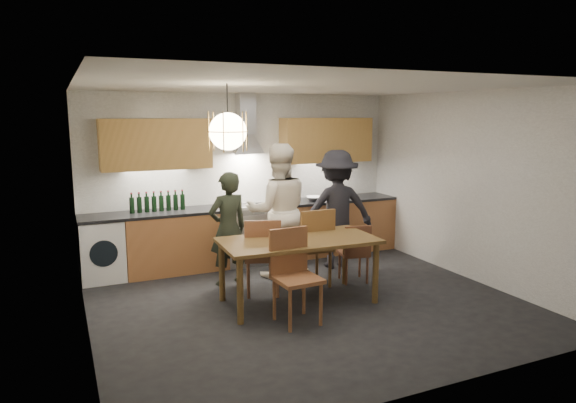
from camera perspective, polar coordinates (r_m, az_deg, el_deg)
name	(u,v)px	position (r m, az deg, el deg)	size (l,w,h in m)	color
ground	(307,302)	(6.43, 2.08, -11.11)	(5.00, 5.00, 0.00)	black
room_shell	(308,164)	(6.04, 2.18, 4.21)	(5.02, 4.52, 2.61)	white
counter_run	(253,233)	(8.03, -3.94, -3.53)	(5.00, 0.62, 0.90)	#C5814C
range_stove	(251,234)	(8.01, -4.09, -3.61)	(0.90, 0.60, 0.92)	silver
wall_fixtures	(248,141)	(7.92, -4.52, 6.70)	(4.30, 0.54, 1.10)	tan
pendant_lamp	(228,132)	(5.54, -6.70, 7.73)	(0.43, 0.43, 0.70)	black
dining_table	(298,246)	(6.23, 1.16, -5.00)	(1.92, 1.01, 0.79)	brown
chair_back_left	(263,252)	(6.48, -2.85, -5.62)	(0.57, 0.57, 1.00)	brown
chair_back_mid	(314,243)	(6.79, 2.88, -4.58)	(0.49, 0.49, 1.07)	brown
chair_back_right	(355,250)	(7.05, 7.51, -5.33)	(0.44, 0.44, 0.81)	brown
chair_front	(293,269)	(5.73, 0.59, -7.49)	(0.49, 0.49, 1.03)	brown
person_left	(228,229)	(6.92, -6.66, -3.02)	(0.56, 0.37, 1.54)	black
person_mid	(278,211)	(7.19, -1.12, -1.05)	(0.92, 0.71, 1.89)	white
person_right	(336,209)	(7.68, 5.41, -0.86)	(1.14, 0.65, 1.76)	black
mixing_bowl	(314,199)	(8.29, 2.93, 0.33)	(0.29, 0.29, 0.07)	#ADADB0
stock_pot	(345,193)	(8.66, 6.32, 0.93)	(0.21, 0.21, 0.15)	#BBBCBF
wine_bottles	(158,201)	(7.60, -14.28, 0.02)	(0.79, 0.07, 0.29)	black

